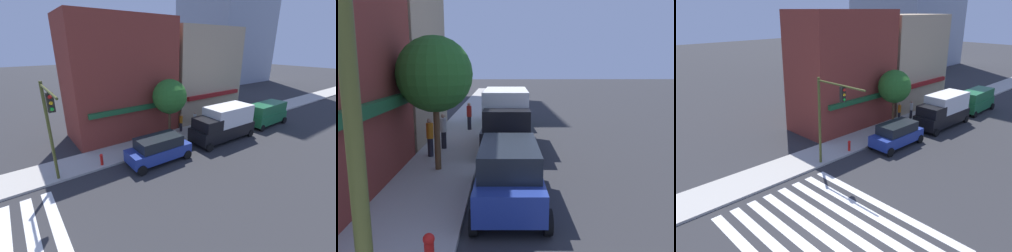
% 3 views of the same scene
% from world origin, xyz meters
% --- Properties ---
extents(storefront_row, '(18.77, 5.30, 10.44)m').
position_xyz_m(storefront_row, '(16.08, 11.49, 5.09)').
color(storefront_row, maroon).
rests_on(storefront_row, ground_plane).
extents(traffic_signal, '(0.32, 4.25, 6.25)m').
position_xyz_m(traffic_signal, '(4.52, 5.45, 4.24)').
color(traffic_signal, '#474C1E').
rests_on(traffic_signal, ground_plane).
extents(suv_blue, '(4.73, 2.12, 1.94)m').
position_xyz_m(suv_blue, '(11.04, 4.70, 1.03)').
color(suv_blue, navy).
rests_on(suv_blue, ground_plane).
extents(box_truck_black, '(6.25, 2.42, 3.04)m').
position_xyz_m(box_truck_black, '(17.99, 4.70, 1.59)').
color(box_truck_black, black).
rests_on(box_truck_black, ground_plane).
extents(van_green, '(5.05, 2.22, 2.34)m').
position_xyz_m(van_green, '(24.77, 4.70, 1.29)').
color(van_green, '#1E6638').
rests_on(van_green, ground_plane).
extents(pedestrian_white_shirt, '(0.32, 0.32, 1.77)m').
position_xyz_m(pedestrian_white_shirt, '(17.44, 7.85, 1.07)').
color(pedestrian_white_shirt, '#23232D').
rests_on(pedestrian_white_shirt, sidewalk_left).
extents(pedestrian_orange_vest, '(0.32, 0.32, 1.77)m').
position_xyz_m(pedestrian_orange_vest, '(15.98, 8.21, 1.07)').
color(pedestrian_orange_vest, '#23232D').
rests_on(pedestrian_orange_vest, sidewalk_left).
extents(pedestrian_red_jacket, '(0.32, 0.32, 1.77)m').
position_xyz_m(pedestrian_red_jacket, '(22.29, 7.03, 1.07)').
color(pedestrian_red_jacket, '#23232D').
rests_on(pedestrian_red_jacket, sidewalk_left).
extents(fire_hydrant, '(0.24, 0.24, 0.84)m').
position_xyz_m(fire_hydrant, '(7.37, 6.40, 0.61)').
color(fire_hydrant, red).
rests_on(fire_hydrant, sidewalk_left).
extents(street_tree, '(2.94, 2.94, 5.28)m').
position_xyz_m(street_tree, '(14.09, 7.50, 3.94)').
color(street_tree, brown).
rests_on(street_tree, sidewalk_left).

